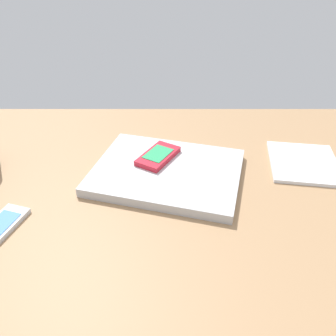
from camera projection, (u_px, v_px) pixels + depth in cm
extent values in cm
cube|color=#9E7751|center=(203.00, 198.00, 69.82)|extent=(120.00, 80.00, 3.00)
cube|color=#B7BABC|center=(168.00, 172.00, 73.15)|extent=(35.59, 30.59, 2.02)
cube|color=red|center=(159.00, 156.00, 75.40)|extent=(10.16, 11.79, 1.19)
cube|color=#33A566|center=(159.00, 153.00, 75.02)|extent=(7.08, 7.77, 0.14)
cube|color=silver|center=(3.00, 225.00, 60.59)|extent=(7.56, 10.76, 0.90)
cube|color=#5993E0|center=(3.00, 222.00, 60.30)|extent=(5.43, 6.90, 0.14)
cube|color=white|center=(305.00, 163.00, 77.04)|extent=(16.98, 18.34, 0.80)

